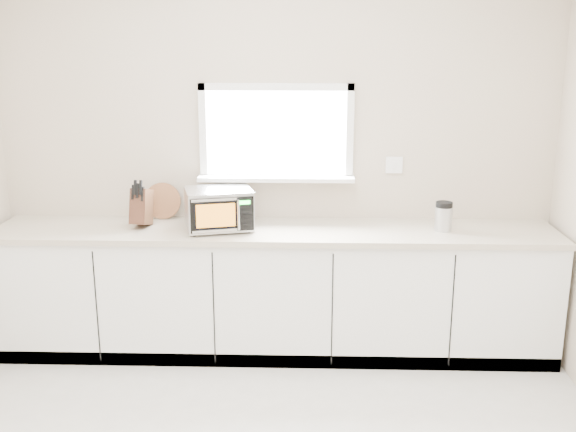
{
  "coord_description": "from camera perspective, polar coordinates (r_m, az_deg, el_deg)",
  "views": [
    {
      "loc": [
        0.24,
        -2.81,
        2.22
      ],
      "look_at": [
        0.1,
        1.55,
        1.05
      ],
      "focal_mm": 42.0,
      "sensor_mm": 36.0,
      "label": 1
    }
  ],
  "objects": [
    {
      "name": "countertop",
      "position": [
        4.7,
        -1.14,
        -1.31
      ],
      "size": [
        3.92,
        0.64,
        0.04
      ],
      "primitive_type": "cube",
      "color": "beige",
      "rests_on": "cabinets"
    },
    {
      "name": "knife_block",
      "position": [
        4.82,
        -12.3,
        0.82
      ],
      "size": [
        0.14,
        0.25,
        0.35
      ],
      "rotation": [
        0.0,
        0.0,
        -0.11
      ],
      "color": "#4D2E1B",
      "rests_on": "countertop"
    },
    {
      "name": "microwave",
      "position": [
        4.66,
        -5.86,
        0.64
      ],
      "size": [
        0.52,
        0.45,
        0.29
      ],
      "rotation": [
        0.0,
        0.0,
        0.26
      ],
      "color": "black",
      "rests_on": "countertop"
    },
    {
      "name": "coffee_grinder",
      "position": [
        4.74,
        13.03,
        -0.02
      ],
      "size": [
        0.14,
        0.14,
        0.21
      ],
      "rotation": [
        0.0,
        0.0,
        -0.17
      ],
      "color": "#BABDC2",
      "rests_on": "countertop"
    },
    {
      "name": "cabinets",
      "position": [
        4.86,
        -1.1,
        -6.5
      ],
      "size": [
        3.92,
        0.6,
        0.88
      ],
      "primitive_type": "cube",
      "color": "white",
      "rests_on": "ground"
    },
    {
      "name": "back_wall",
      "position": [
        4.89,
        -0.97,
        4.91
      ],
      "size": [
        4.0,
        0.17,
        2.7
      ],
      "color": "beige",
      "rests_on": "ground"
    },
    {
      "name": "cutting_board",
      "position": [
        5.01,
        -10.58,
        1.27
      ],
      "size": [
        0.27,
        0.06,
        0.27
      ],
      "primitive_type": "cylinder",
      "rotation": [
        1.4,
        0.0,
        0.0
      ],
      "color": "#956039",
      "rests_on": "countertop"
    }
  ]
}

